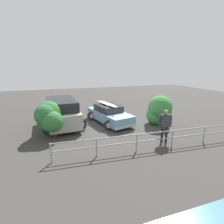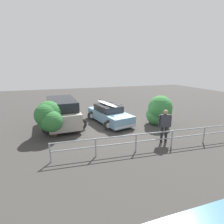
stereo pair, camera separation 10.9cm
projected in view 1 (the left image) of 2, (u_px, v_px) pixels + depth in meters
ground_plane at (115, 126)px, 12.20m from camera, size 44.00×44.00×0.02m
sedan_car at (109, 114)px, 12.74m from camera, size 2.84×4.41×1.58m
suv_car at (62, 112)px, 12.02m from camera, size 2.91×4.67×1.87m
person_bystander at (165, 123)px, 9.30m from camera, size 0.69×0.34×1.83m
railing_fence at (155, 137)px, 8.63m from camera, size 9.87×0.66×0.90m
bush_near_left at (160, 111)px, 12.46m from camera, size 2.02×2.00×2.16m
bush_near_right at (49, 117)px, 10.13m from camera, size 1.55×2.19×2.08m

